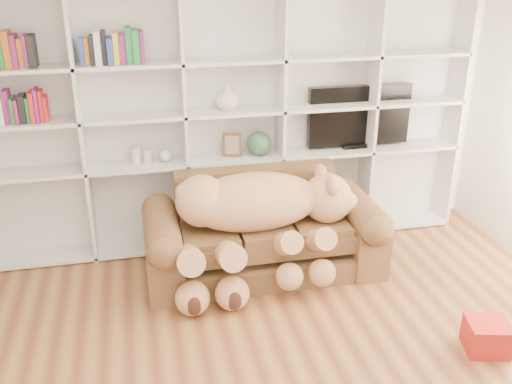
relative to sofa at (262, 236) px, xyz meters
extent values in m
cube|color=silver|center=(-0.14, 0.79, 1.03)|extent=(5.00, 0.02, 2.70)
cube|color=silver|center=(-0.14, 0.76, 0.88)|extent=(4.40, 0.03, 2.40)
cube|color=silver|center=(-1.46, 0.60, 0.88)|extent=(0.03, 0.35, 2.40)
cube|color=silver|center=(-0.58, 0.60, 0.88)|extent=(0.03, 0.35, 2.40)
cube|color=silver|center=(0.30, 0.60, 0.88)|extent=(0.03, 0.35, 2.40)
cube|color=silver|center=(1.18, 0.60, 0.88)|extent=(0.03, 0.35, 2.40)
cube|color=silver|center=(2.06, 0.60, 0.88)|extent=(0.03, 0.35, 2.40)
cube|color=silver|center=(-0.14, 0.60, -0.29)|extent=(4.40, 0.35, 0.03)
cube|color=silver|center=(-0.14, 0.60, 0.53)|extent=(4.40, 0.35, 0.03)
cube|color=silver|center=(-0.14, 0.60, 0.98)|extent=(4.40, 0.35, 0.03)
cube|color=silver|center=(-0.14, 0.60, 1.43)|extent=(4.40, 0.35, 0.03)
cube|color=brown|center=(0.00, -0.04, -0.22)|extent=(1.94, 0.78, 0.20)
cube|color=brown|center=(0.00, -0.06, 0.08)|extent=(1.44, 0.65, 0.28)
cube|color=brown|center=(0.00, 0.31, 0.28)|extent=(1.44, 0.18, 0.51)
cube|color=brown|center=(-0.87, -0.04, -0.07)|extent=(0.30, 0.88, 0.51)
cube|color=brown|center=(0.87, -0.04, -0.07)|extent=(0.30, 0.88, 0.51)
cylinder|color=brown|center=(-0.87, -0.04, 0.19)|extent=(0.30, 0.83, 0.30)
cylinder|color=brown|center=(0.87, -0.04, 0.19)|extent=(0.30, 0.83, 0.30)
ellipsoid|color=tan|center=(-0.10, -0.08, 0.38)|extent=(1.14, 0.55, 0.49)
sphere|color=tan|center=(-0.53, -0.08, 0.43)|extent=(0.43, 0.43, 0.43)
sphere|color=tan|center=(0.55, -0.08, 0.35)|extent=(0.43, 0.43, 0.43)
sphere|color=tan|center=(0.72, -0.08, 0.29)|extent=(0.22, 0.22, 0.22)
sphere|color=#392014|center=(0.80, -0.08, 0.28)|extent=(0.07, 0.07, 0.07)
ellipsoid|color=tan|center=(0.53, -0.24, 0.53)|extent=(0.10, 0.17, 0.17)
ellipsoid|color=tan|center=(0.53, 0.07, 0.53)|extent=(0.10, 0.17, 0.17)
sphere|color=tan|center=(-0.67, -0.08, 0.52)|extent=(0.15, 0.15, 0.15)
cylinder|color=tan|center=(0.10, -0.38, 0.11)|extent=(0.19, 0.52, 0.38)
cylinder|color=tan|center=(0.37, -0.38, 0.11)|extent=(0.19, 0.52, 0.38)
cylinder|color=tan|center=(-0.69, -0.38, 0.07)|extent=(0.22, 0.61, 0.44)
cylinder|color=tan|center=(-0.37, -0.38, 0.07)|extent=(0.22, 0.61, 0.44)
sphere|color=tan|center=(0.10, -0.54, -0.10)|extent=(0.23, 0.23, 0.23)
sphere|color=tan|center=(0.37, -0.54, -0.10)|extent=(0.23, 0.23, 0.23)
sphere|color=tan|center=(-0.69, -0.54, -0.18)|extent=(0.27, 0.27, 0.27)
sphere|color=tan|center=(-0.37, -0.54, -0.18)|extent=(0.27, 0.27, 0.27)
cube|color=#510E17|center=(-0.53, 0.14, 0.28)|extent=(0.38, 0.30, 0.35)
cube|color=red|center=(1.30, -1.44, -0.21)|extent=(0.34, 0.33, 0.23)
cube|color=black|center=(1.10, 0.65, 0.85)|extent=(1.01, 0.08, 0.58)
cube|color=black|center=(1.10, 0.65, 0.56)|extent=(0.34, 0.18, 0.04)
cube|color=#533B1C|center=(-0.15, 0.60, 0.66)|extent=(0.17, 0.06, 0.22)
sphere|color=#315F3B|center=(0.10, 0.60, 0.66)|extent=(0.23, 0.23, 0.23)
cylinder|color=beige|center=(-1.02, 0.60, 0.62)|extent=(0.08, 0.08, 0.16)
cylinder|color=beige|center=(-0.92, 0.60, 0.61)|extent=(0.09, 0.09, 0.13)
sphere|color=silver|center=(-0.76, 0.60, 0.60)|extent=(0.11, 0.11, 0.11)
imported|color=beige|center=(-0.18, 0.60, 1.10)|extent=(0.25, 0.25, 0.22)
camera|label=1|loc=(-1.02, -4.32, 2.31)|focal=40.00mm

